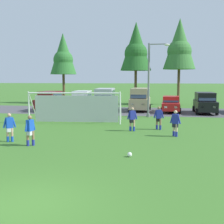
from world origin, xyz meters
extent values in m
plane|color=#3D7028|center=(0.00, 15.00, 0.00)|extent=(400.00, 400.00, 0.00)
cube|color=#4C4C51|center=(0.00, 24.68, 0.00)|extent=(52.00, 8.40, 0.01)
sphere|color=white|center=(2.46, 5.60, 0.11)|extent=(0.22, 0.22, 0.22)
sphere|color=black|center=(2.46, 5.60, 0.12)|extent=(0.08, 0.08, 0.08)
sphere|color=red|center=(2.52, 5.60, 0.11)|extent=(0.07, 0.07, 0.07)
cylinder|color=white|center=(0.79, 15.16, 1.22)|extent=(0.12, 0.12, 2.44)
cylinder|color=white|center=(-6.51, 14.53, 1.22)|extent=(0.12, 0.12, 2.44)
cylinder|color=white|center=(-2.86, 14.85, 2.44)|extent=(7.30, 0.74, 0.12)
cylinder|color=white|center=(0.71, 16.06, 1.34)|extent=(0.25, 1.94, 2.46)
cylinder|color=white|center=(-6.58, 15.43, 1.34)|extent=(0.25, 1.94, 2.46)
cube|color=silver|center=(-2.95, 15.84, 1.10)|extent=(6.93, 0.63, 2.20)
cylinder|color=beige|center=(4.87, 10.77, 0.40)|extent=(0.14, 0.14, 0.80)
cylinder|color=beige|center=(4.72, 10.93, 0.40)|extent=(0.14, 0.14, 0.80)
cylinder|color=#232D99|center=(4.87, 10.77, 0.16)|extent=(0.15, 0.15, 0.32)
cylinder|color=#232D99|center=(4.72, 10.93, 0.16)|extent=(0.15, 0.15, 0.32)
cube|color=black|center=(4.80, 10.85, 0.72)|extent=(0.40, 0.33, 0.28)
cube|color=#232D99|center=(4.80, 10.85, 1.10)|extent=(0.44, 0.36, 0.60)
sphere|color=beige|center=(4.80, 10.85, 1.53)|extent=(0.22, 0.22, 0.22)
cylinder|color=#232D99|center=(5.01, 10.72, 1.08)|extent=(0.25, 0.17, 0.55)
cylinder|color=#232D99|center=(4.58, 10.98, 1.08)|extent=(0.25, 0.17, 0.55)
cylinder|color=tan|center=(2.11, 12.31, 0.40)|extent=(0.14, 0.14, 0.80)
cylinder|color=tan|center=(1.87, 12.34, 0.40)|extent=(0.14, 0.14, 0.80)
cylinder|color=#1E38B7|center=(2.11, 12.31, 0.16)|extent=(0.15, 0.15, 0.32)
cylinder|color=#1E38B7|center=(1.87, 12.34, 0.16)|extent=(0.15, 0.15, 0.32)
cube|color=black|center=(1.99, 12.32, 0.72)|extent=(0.40, 0.36, 0.28)
cube|color=#232D99|center=(1.99, 12.32, 1.10)|extent=(0.45, 0.39, 0.60)
sphere|color=tan|center=(1.99, 12.32, 1.53)|extent=(0.22, 0.22, 0.22)
cylinder|color=#232D99|center=(2.23, 12.41, 1.08)|extent=(0.24, 0.19, 0.55)
cylinder|color=#232D99|center=(1.75, 12.24, 1.08)|extent=(0.24, 0.19, 0.55)
cylinder|color=#936B4C|center=(3.90, 13.13, 0.40)|extent=(0.14, 0.14, 0.80)
cylinder|color=#936B4C|center=(3.66, 13.27, 0.40)|extent=(0.14, 0.14, 0.80)
cylinder|color=#232D99|center=(3.90, 13.13, 0.16)|extent=(0.15, 0.15, 0.32)
cylinder|color=#232D99|center=(3.66, 13.27, 0.16)|extent=(0.15, 0.15, 0.32)
cube|color=black|center=(3.78, 13.20, 0.72)|extent=(0.38, 0.29, 0.28)
cube|color=#232D99|center=(3.78, 13.20, 1.10)|extent=(0.43, 0.32, 0.60)
sphere|color=#936B4C|center=(3.78, 13.20, 1.53)|extent=(0.22, 0.22, 0.22)
cylinder|color=#232D99|center=(4.04, 13.22, 1.08)|extent=(0.24, 0.14, 0.55)
cylinder|color=#232D99|center=(3.53, 13.18, 1.08)|extent=(0.24, 0.14, 0.55)
cylinder|color=#936B4C|center=(-2.90, 7.13, 0.40)|extent=(0.14, 0.14, 0.80)
cylinder|color=#936B4C|center=(-3.14, 6.98, 0.40)|extent=(0.14, 0.14, 0.80)
cylinder|color=#232D99|center=(-2.90, 7.13, 0.16)|extent=(0.15, 0.15, 0.32)
cylinder|color=#232D99|center=(-3.14, 6.98, 0.16)|extent=(0.15, 0.15, 0.32)
cube|color=silver|center=(-3.02, 7.06, 0.72)|extent=(0.30, 0.39, 0.28)
cube|color=blue|center=(-3.02, 7.06, 1.10)|extent=(0.33, 0.43, 0.60)
sphere|color=#936B4C|center=(-3.02, 7.06, 1.53)|extent=(0.22, 0.22, 0.22)
cylinder|color=blue|center=(-2.91, 7.29, 1.08)|extent=(0.15, 0.24, 0.55)
cylinder|color=blue|center=(-3.12, 6.82, 1.08)|extent=(0.15, 0.24, 0.55)
cylinder|color=tan|center=(-4.47, 7.81, 0.40)|extent=(0.14, 0.14, 0.80)
cylinder|color=tan|center=(-4.70, 7.76, 0.40)|extent=(0.14, 0.14, 0.80)
cylinder|color=blue|center=(-4.47, 7.81, 0.16)|extent=(0.15, 0.15, 0.32)
cylinder|color=blue|center=(-4.70, 7.76, 0.16)|extent=(0.15, 0.15, 0.32)
cube|color=silver|center=(-4.59, 7.79, 0.72)|extent=(0.40, 0.40, 0.28)
cube|color=blue|center=(-4.59, 7.79, 1.10)|extent=(0.44, 0.44, 0.60)
sphere|color=tan|center=(-4.59, 7.79, 1.53)|extent=(0.22, 0.22, 0.22)
cylinder|color=blue|center=(-4.38, 7.93, 1.08)|extent=(0.23, 0.23, 0.55)
cylinder|color=blue|center=(-4.79, 7.64, 1.08)|extent=(0.23, 0.23, 0.55)
cube|color=maroon|center=(-8.30, 23.84, 0.82)|extent=(2.12, 4.69, 1.00)
cube|color=maroon|center=(-8.29, 24.04, 1.74)|extent=(1.89, 3.08, 0.84)
cube|color=#28384C|center=(-8.36, 22.62, 1.72)|extent=(1.63, 0.46, 0.71)
cube|color=#28384C|center=(-7.41, 23.99, 1.74)|extent=(0.16, 2.55, 0.59)
cube|color=white|center=(-7.89, 21.55, 0.87)|extent=(0.28, 0.09, 0.20)
cube|color=white|center=(-8.93, 21.61, 0.87)|extent=(0.28, 0.09, 0.20)
cube|color=#B21414|center=(-7.67, 26.07, 0.87)|extent=(0.28, 0.09, 0.20)
cube|color=#B21414|center=(-8.71, 26.12, 0.87)|extent=(0.28, 0.09, 0.20)
cylinder|color=black|center=(-7.42, 22.37, 0.32)|extent=(0.27, 0.65, 0.64)
cylinder|color=black|center=(-9.32, 22.46, 0.32)|extent=(0.27, 0.65, 0.64)
cylinder|color=black|center=(-7.28, 25.22, 0.32)|extent=(0.27, 0.65, 0.64)
cylinder|color=black|center=(-9.18, 25.31, 0.32)|extent=(0.27, 0.65, 0.64)
cube|color=silver|center=(-5.03, 25.46, 0.82)|extent=(2.10, 4.68, 1.00)
cube|color=silver|center=(-5.03, 25.66, 1.74)|extent=(1.88, 3.07, 0.84)
cube|color=#28384C|center=(-4.97, 24.24, 1.72)|extent=(1.63, 0.45, 0.71)
cube|color=#28384C|center=(-4.15, 25.70, 1.74)|extent=(0.15, 2.55, 0.59)
cube|color=white|center=(-4.40, 23.23, 0.87)|extent=(0.28, 0.09, 0.20)
cube|color=white|center=(-5.45, 23.18, 0.87)|extent=(0.28, 0.09, 0.20)
cube|color=#B21414|center=(-4.60, 27.74, 0.87)|extent=(0.28, 0.09, 0.20)
cube|color=#B21414|center=(-5.65, 27.70, 0.87)|extent=(0.28, 0.09, 0.20)
cylinder|color=black|center=(-4.01, 24.08, 0.32)|extent=(0.27, 0.65, 0.64)
cylinder|color=black|center=(-5.91, 24.00, 0.32)|extent=(0.27, 0.65, 0.64)
cylinder|color=black|center=(-4.14, 26.93, 0.32)|extent=(0.27, 0.65, 0.64)
cylinder|color=black|center=(-6.04, 26.85, 0.32)|extent=(0.27, 0.65, 0.64)
cube|color=#B2B2BC|center=(-1.94, 23.52, 0.87)|extent=(2.23, 4.90, 1.10)
cube|color=#B2B2BC|center=(-1.95, 23.72, 1.97)|extent=(2.03, 4.20, 1.10)
cube|color=#28384C|center=(-1.84, 21.76, 1.95)|extent=(1.69, 0.56, 0.91)
cube|color=#28384C|center=(-1.04, 23.77, 1.97)|extent=(0.24, 3.48, 0.77)
cube|color=white|center=(-1.27, 21.20, 0.92)|extent=(0.28, 0.10, 0.20)
cube|color=white|center=(-2.35, 21.14, 0.92)|extent=(0.28, 0.10, 0.20)
cube|color=#B21414|center=(-1.54, 25.91, 0.92)|extent=(0.28, 0.10, 0.20)
cube|color=#B21414|center=(-2.62, 25.85, 0.92)|extent=(0.28, 0.10, 0.20)
cylinder|color=black|center=(-0.88, 22.09, 0.32)|extent=(0.28, 0.65, 0.64)
cylinder|color=black|center=(-2.84, 21.98, 0.32)|extent=(0.28, 0.65, 0.64)
cylinder|color=black|center=(-1.05, 25.06, 0.32)|extent=(0.28, 0.65, 0.64)
cylinder|color=black|center=(-3.01, 24.95, 0.32)|extent=(0.28, 0.65, 0.64)
cube|color=tan|center=(1.74, 25.13, 0.87)|extent=(2.12, 4.86, 1.10)
cube|color=tan|center=(1.75, 25.33, 1.97)|extent=(1.94, 4.16, 1.10)
cube|color=#28384C|center=(1.68, 23.36, 1.95)|extent=(1.68, 0.52, 0.91)
cube|color=#28384C|center=(2.66, 25.30, 1.97)|extent=(0.16, 3.48, 0.77)
cube|color=white|center=(2.20, 22.76, 0.92)|extent=(0.28, 0.09, 0.20)
cube|color=white|center=(1.12, 22.79, 0.92)|extent=(0.28, 0.09, 0.20)
cube|color=#B21414|center=(2.36, 27.47, 0.92)|extent=(0.28, 0.09, 0.20)
cube|color=#B21414|center=(1.29, 27.51, 0.92)|extent=(0.28, 0.09, 0.20)
cylinder|color=black|center=(2.67, 23.61, 0.32)|extent=(0.26, 0.65, 0.64)
cylinder|color=black|center=(0.71, 23.68, 0.32)|extent=(0.26, 0.65, 0.64)
cylinder|color=black|center=(2.77, 26.59, 0.32)|extent=(0.26, 0.65, 0.64)
cylinder|color=black|center=(0.81, 26.65, 0.32)|extent=(0.26, 0.65, 0.64)
cube|color=red|center=(5.08, 24.14, 0.70)|extent=(2.01, 4.28, 0.76)
cube|color=red|center=(5.09, 24.29, 1.40)|extent=(1.76, 2.18, 0.64)
cube|color=#28384C|center=(5.04, 23.32, 1.38)|extent=(1.54, 0.39, 0.55)
cube|color=#28384C|center=(5.93, 24.25, 1.40)|extent=(0.13, 1.78, 0.45)
cube|color=white|center=(5.48, 22.05, 0.75)|extent=(0.28, 0.09, 0.20)
cube|color=white|center=(4.49, 22.10, 0.75)|extent=(0.28, 0.09, 0.20)
cube|color=#B21414|center=(5.68, 26.17, 0.75)|extent=(0.28, 0.09, 0.20)
cube|color=#B21414|center=(4.69, 26.22, 0.75)|extent=(0.28, 0.09, 0.20)
cylinder|color=black|center=(5.92, 22.79, 0.32)|extent=(0.27, 0.65, 0.64)
cylinder|color=black|center=(4.12, 22.88, 0.32)|extent=(0.27, 0.65, 0.64)
cylinder|color=black|center=(6.05, 25.39, 0.32)|extent=(0.27, 0.65, 0.64)
cylinder|color=black|center=(4.25, 25.48, 0.32)|extent=(0.27, 0.65, 0.64)
cube|color=black|center=(8.53, 23.81, 0.82)|extent=(1.93, 4.61, 1.00)
cube|color=black|center=(8.53, 24.01, 1.74)|extent=(1.76, 3.01, 0.84)
cube|color=#28384C|center=(8.52, 22.59, 1.72)|extent=(1.62, 0.39, 0.71)
cube|color=#28384C|center=(9.41, 24.01, 1.74)|extent=(0.05, 2.55, 0.59)
cube|color=white|center=(9.04, 21.55, 0.87)|extent=(0.28, 0.08, 0.20)
cube|color=white|center=(7.99, 21.55, 0.87)|extent=(0.28, 0.08, 0.20)
cube|color=#B21414|center=(9.06, 26.07, 0.87)|extent=(0.28, 0.08, 0.20)
cube|color=#B21414|center=(8.02, 26.07, 0.87)|extent=(0.28, 0.08, 0.20)
cylinder|color=black|center=(9.47, 22.38, 0.32)|extent=(0.24, 0.64, 0.64)
cylinder|color=black|center=(7.57, 22.39, 0.32)|extent=(0.24, 0.64, 0.64)
cylinder|color=black|center=(9.48, 25.23, 0.32)|extent=(0.24, 0.64, 0.64)
cylinder|color=black|center=(7.58, 25.24, 0.32)|extent=(0.24, 0.64, 0.64)
cylinder|color=brown|center=(-9.98, 33.99, 2.11)|extent=(0.36, 0.36, 4.21)
cone|color=#2D702D|center=(-9.98, 33.99, 7.16)|extent=(3.79, 3.79, 5.89)
sphere|color=#2D702D|center=(-9.98, 33.99, 6.27)|extent=(2.84, 2.84, 2.84)
cylinder|color=brown|center=(0.60, 33.46, 2.35)|extent=(0.36, 0.36, 4.70)
cone|color=#236023|center=(0.60, 33.46, 7.98)|extent=(4.23, 4.23, 6.57)
sphere|color=#236023|center=(0.60, 33.46, 7.00)|extent=(3.17, 3.17, 3.17)
cylinder|color=brown|center=(6.48, 33.95, 2.43)|extent=(0.36, 0.36, 4.86)
cone|color=#387533|center=(6.48, 33.95, 8.27)|extent=(4.38, 4.38, 6.81)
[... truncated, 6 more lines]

